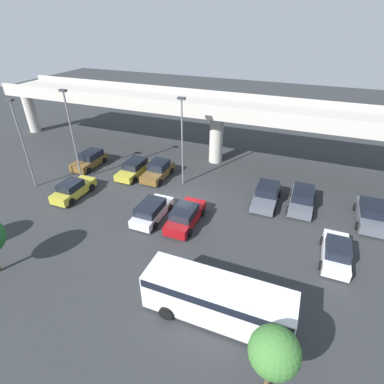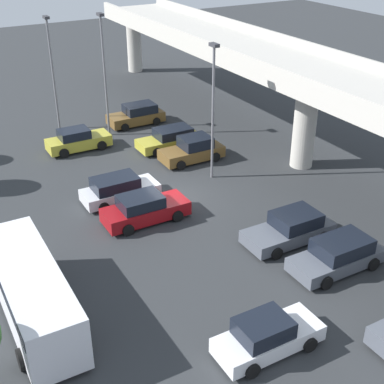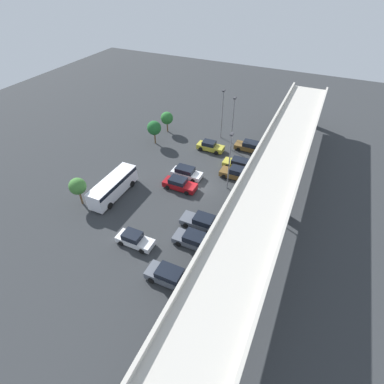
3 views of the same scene
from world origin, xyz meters
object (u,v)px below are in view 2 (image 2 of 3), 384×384
object	(u,v)px
parked_car_6	(291,229)
shuttle_bus	(31,289)
parked_car_2	(170,139)
parked_car_1	(78,140)
lamp_post_by_overpass	(213,103)
parked_car_0	(137,115)
parked_car_5	(144,209)
parked_car_4	(119,189)
lamp_post_mid_lot	(52,66)
parked_car_8	(267,336)
parked_car_7	(338,255)
parked_car_3	(193,150)
lamp_post_near_aisle	(104,68)

from	to	relation	value
parked_car_6	shuttle_bus	distance (m)	13.26
parked_car_2	parked_car_6	distance (m)	13.98
parked_car_6	parked_car_1	bearing A→B (deg)	-71.21
shuttle_bus	parked_car_2	bearing A→B (deg)	135.13
lamp_post_by_overpass	parked_car_1	bearing A→B (deg)	-144.61
parked_car_0	parked_car_5	size ratio (longest dim) A/B	0.92
parked_car_1	parked_car_4	distance (m)	8.50
parked_car_5	lamp_post_mid_lot	bearing A→B (deg)	89.63
lamp_post_mid_lot	lamp_post_by_overpass	size ratio (longest dim) A/B	1.00
parked_car_5	parked_car_8	distance (m)	11.34
parked_car_1	parked_car_7	distance (m)	20.94
parked_car_5	lamp_post_mid_lot	distance (m)	16.80
parked_car_7	shuttle_bus	world-z (taller)	shuttle_bus
parked_car_7	parked_car_8	bearing A→B (deg)	23.76
parked_car_0	parked_car_8	bearing A→B (deg)	76.96
parked_car_7	lamp_post_mid_lot	bearing A→B (deg)	-76.15
parked_car_4	parked_car_7	xyz separation A→B (m)	(11.50, 6.56, 0.01)
parked_car_0	parked_car_6	size ratio (longest dim) A/B	0.91
parked_car_5	parked_car_3	bearing A→B (deg)	42.44
parked_car_2	lamp_post_by_overpass	size ratio (longest dim) A/B	0.54
lamp_post_by_overpass	lamp_post_near_aisle	bearing A→B (deg)	-163.32
parked_car_7	lamp_post_by_overpass	distance (m)	12.20
parked_car_5	parked_car_6	size ratio (longest dim) A/B	0.99
parked_car_5	lamp_post_mid_lot	size ratio (longest dim) A/B	0.56
parked_car_0	parked_car_4	world-z (taller)	parked_car_0
parked_car_8	lamp_post_near_aisle	distance (m)	24.97
parked_car_1	shuttle_bus	xyz separation A→B (m)	(16.44, -7.46, 0.82)
parked_car_2	lamp_post_near_aisle	world-z (taller)	lamp_post_near_aisle
lamp_post_mid_lot	lamp_post_near_aisle	bearing A→B (deg)	42.27
parked_car_3	parked_car_7	distance (m)	14.37
shuttle_bus	lamp_post_near_aisle	xyz separation A→B (m)	(-18.07, 10.48, 3.67)
parked_car_5	shuttle_bus	size ratio (longest dim) A/B	0.58
parked_car_6	parked_car_8	bearing A→B (deg)	45.03
parked_car_0	parked_car_8	distance (m)	26.13
parked_car_1	lamp_post_near_aisle	size ratio (longest dim) A/B	0.50
parked_car_5	shuttle_bus	world-z (taller)	shuttle_bus
parked_car_1	lamp_post_near_aisle	world-z (taller)	lamp_post_near_aisle
parked_car_2	parked_car_5	world-z (taller)	parked_car_5
parked_car_5	lamp_post_by_overpass	distance (m)	7.95
parked_car_3	parked_car_4	world-z (taller)	parked_car_3
parked_car_1	parked_car_2	size ratio (longest dim) A/B	0.96
parked_car_2	lamp_post_mid_lot	size ratio (longest dim) A/B	0.54
parked_car_6	lamp_post_near_aisle	xyz separation A→B (m)	(-18.57, -2.74, 4.50)
parked_car_1	lamp_post_mid_lot	size ratio (longest dim) A/B	0.52
parked_car_7	parked_car_2	bearing A→B (deg)	-89.13
parked_car_2	parked_car_8	xyz separation A→B (m)	(19.78, -5.99, 0.00)
lamp_post_near_aisle	parked_car_6	bearing A→B (deg)	8.39
parked_car_6	lamp_post_mid_lot	world-z (taller)	lamp_post_mid_lot
parked_car_3	lamp_post_near_aisle	xyz separation A→B (m)	(-7.25, -3.28, 4.46)
parked_car_2	lamp_post_near_aisle	size ratio (longest dim) A/B	0.52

